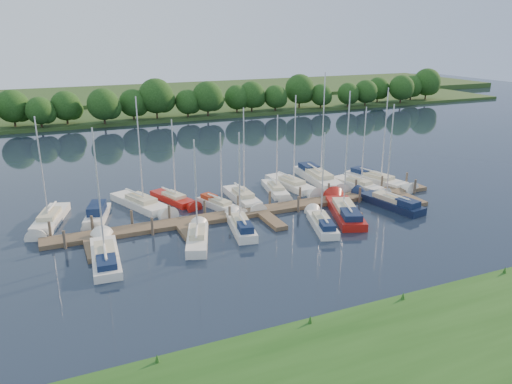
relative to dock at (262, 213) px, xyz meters
name	(u,v)px	position (x,y,z in m)	size (l,w,h in m)	color
ground	(298,243)	(0.00, -7.31, -0.20)	(260.00, 260.00, 0.00)	#182031
near_bank	(434,347)	(0.00, -23.31, 0.05)	(90.00, 10.00, 0.50)	#1C4714
dock	(262,213)	(0.00, 0.00, 0.00)	(40.00, 6.00, 0.40)	#4D382B
mooring_pilings	(258,206)	(0.00, 1.13, 0.40)	(38.24, 2.84, 2.00)	#473D33
far_shore	(133,111)	(0.00, 67.69, 0.10)	(180.00, 30.00, 0.60)	#28481B
distant_hill	(115,96)	(0.00, 92.69, 0.50)	(220.00, 40.00, 1.40)	#364F22
treeline	(140,101)	(-0.85, 54.27, 3.99)	(146.76, 10.10, 8.28)	#38281C
sailboat_n_0	(50,221)	(-18.94, 5.91, 0.07)	(3.88, 8.18, 10.42)	white
motorboat	(97,216)	(-14.79, 5.19, 0.17)	(3.18, 6.17, 1.87)	white
sailboat_n_2	(142,205)	(-10.22, 6.81, 0.08)	(4.86, 9.02, 11.59)	white
sailboat_n_3	(174,200)	(-6.81, 7.13, 0.07)	(3.61, 7.06, 9.03)	#9C140E
sailboat_n_4	(220,205)	(-3.15, 3.45, 0.11)	(3.19, 6.25, 8.10)	white
sailboat_n_5	(243,199)	(-0.20, 4.42, 0.08)	(1.94, 7.91, 10.26)	white
sailboat_n_6	(276,191)	(4.20, 5.66, 0.07)	(2.68, 7.10, 8.98)	white
sailboat_n_7	(292,186)	(6.70, 6.59, 0.07)	(3.10, 8.62, 10.83)	white
sailboat_n_8	(319,179)	(10.71, 7.51, 0.14)	(3.16, 10.45, 13.13)	white
sailboat_n_9	(359,186)	(13.55, 3.39, 0.08)	(3.06, 7.55, 9.63)	white
sailboat_n_10	(378,180)	(16.80, 4.30, 0.12)	(3.99, 9.13, 11.42)	white
sailboat_s_0	(105,256)	(-15.27, -4.02, 0.11)	(2.53, 8.56, 10.72)	white
sailboat_s_1	(198,240)	(-7.70, -3.80, 0.09)	(3.54, 6.99, 9.28)	white
sailboat_s_2	(241,227)	(-3.36, -2.79, 0.14)	(2.69, 7.13, 9.27)	white
sailboat_s_3	(322,224)	(3.68, -4.99, 0.12)	(3.30, 7.01, 9.03)	white
sailboat_s_4	(344,212)	(7.30, -3.11, 0.13)	(5.03, 9.61, 12.25)	#9C140E
sailboat_s_5	(389,203)	(12.84, -2.88, 0.14)	(3.32, 8.44, 10.75)	#0F1A34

